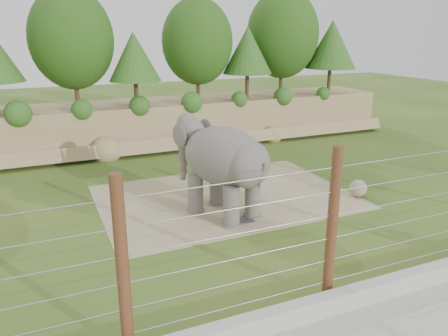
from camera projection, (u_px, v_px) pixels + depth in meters
name	position (u px, v px, depth m)	size (l,w,h in m)	color
ground	(247.00, 228.00, 15.00)	(90.00, 90.00, 0.00)	#325A1C
back_embankment	(159.00, 77.00, 25.12)	(30.00, 5.52, 8.77)	#9C7B58
dirt_patch	(225.00, 197.00, 17.81)	(10.00, 7.00, 0.02)	tan
drain_grate	(239.00, 221.00, 15.51)	(1.00, 0.60, 0.03)	#262628
elephant	(224.00, 170.00, 15.63)	(1.82, 4.26, 3.44)	slate
stone_ball	(358.00, 188.00, 17.74)	(0.70, 0.70, 0.70)	gray
retaining_wall	(339.00, 301.00, 10.55)	(26.00, 0.35, 0.50)	#A4A298
barrier_fence	(332.00, 227.00, 10.47)	(20.26, 0.26, 4.00)	#4E261A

